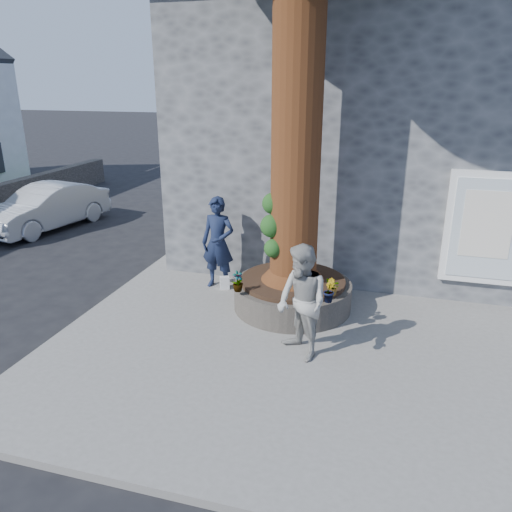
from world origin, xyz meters
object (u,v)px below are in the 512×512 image
(woman, at_px, (302,303))
(car_silver, at_px, (47,207))
(planter, at_px, (292,293))
(man, at_px, (218,243))

(woman, height_order, car_silver, woman)
(planter, distance_m, car_silver, 9.32)
(car_silver, bearing_deg, man, -14.01)
(car_silver, bearing_deg, planter, -12.79)
(planter, distance_m, woman, 1.95)
(car_silver, bearing_deg, woman, -20.45)
(woman, relative_size, car_silver, 0.46)
(man, height_order, car_silver, man)
(planter, relative_size, woman, 1.22)
(planter, height_order, man, man)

